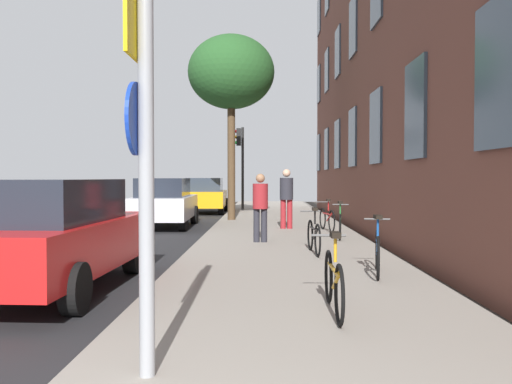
{
  "coord_description": "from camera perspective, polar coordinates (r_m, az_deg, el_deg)",
  "views": [
    {
      "loc": [
        0.61,
        -1.04,
        1.66
      ],
      "look_at": [
        0.4,
        13.77,
        1.26
      ],
      "focal_mm": 38.28,
      "sensor_mm": 36.0,
      "label": 1
    }
  ],
  "objects": [
    {
      "name": "sign_post",
      "position": [
        4.29,
        -11.72,
        6.73
      ],
      "size": [
        0.16,
        0.6,
        3.49
      ],
      "color": "gray",
      "rests_on": "sidewalk"
    },
    {
      "name": "car_0",
      "position": [
        8.39,
        -20.37,
        -4.14
      ],
      "size": [
        1.89,
        4.5,
        1.62
      ],
      "color": "red",
      "rests_on": "road_asphalt"
    },
    {
      "name": "pedestrian_1",
      "position": [
        16.37,
        3.2,
        -0.28
      ],
      "size": [
        0.53,
        0.53,
        1.78
      ],
      "color": "maroon",
      "rests_on": "sidewalk"
    },
    {
      "name": "ground_plane",
      "position": [
        16.4,
        -9.79,
        -4.28
      ],
      "size": [
        41.8,
        41.8,
        0.0
      ],
      "primitive_type": "plane",
      "color": "#332D28"
    },
    {
      "name": "car_1",
      "position": [
        18.2,
        -9.55,
        -1.05
      ],
      "size": [
        1.89,
        4.31,
        1.62
      ],
      "color": "silver",
      "rests_on": "road_asphalt"
    },
    {
      "name": "car_2",
      "position": [
        25.21,
        -5.32,
        -0.32
      ],
      "size": [
        1.93,
        4.19,
        1.62
      ],
      "color": "orange",
      "rests_on": "road_asphalt"
    },
    {
      "name": "bicycle_4",
      "position": [
        15.81,
        7.44,
        -2.76
      ],
      "size": [
        0.42,
        1.61,
        0.92
      ],
      "color": "black",
      "rests_on": "sidewalk"
    },
    {
      "name": "traffic_light",
      "position": [
        25.32,
        -1.63,
        4.02
      ],
      "size": [
        0.43,
        0.24,
        3.86
      ],
      "color": "black",
      "rests_on": "sidewalk"
    },
    {
      "name": "bicycle_3",
      "position": [
        13.9,
        8.79,
        -3.31
      ],
      "size": [
        0.42,
        1.6,
        0.94
      ],
      "color": "black",
      "rests_on": "sidewalk"
    },
    {
      "name": "pedestrian_0",
      "position": [
        12.94,
        0.45,
        -1.16
      ],
      "size": [
        0.4,
        0.4,
        1.63
      ],
      "color": "#26262D",
      "rests_on": "sidewalk"
    },
    {
      "name": "bicycle_2",
      "position": [
        11.08,
        6.06,
        -4.55
      ],
      "size": [
        0.42,
        1.62,
        0.94
      ],
      "color": "black",
      "rests_on": "sidewalk"
    },
    {
      "name": "bicycle_1",
      "position": [
        8.86,
        12.58,
        -6.07
      ],
      "size": [
        0.47,
        1.6,
        0.95
      ],
      "color": "black",
      "rests_on": "sidewalk"
    },
    {
      "name": "road_asphalt",
      "position": [
        16.92,
        -16.82,
        -4.13
      ],
      "size": [
        7.0,
        38.0,
        0.01
      ],
      "primitive_type": "cube",
      "color": "#232326",
      "rests_on": "ground"
    },
    {
      "name": "bicycle_0",
      "position": [
        6.29,
        8.11,
        -9.23
      ],
      "size": [
        0.42,
        1.71,
        0.94
      ],
      "color": "black",
      "rests_on": "sidewalk"
    },
    {
      "name": "tree_near",
      "position": [
        20.14,
        -2.6,
        12.3
      ],
      "size": [
        3.12,
        3.12,
        6.67
      ],
      "color": "#4C3823",
      "rests_on": "sidewalk"
    },
    {
      "name": "sidewalk",
      "position": [
        16.13,
        2.56,
        -4.15
      ],
      "size": [
        4.2,
        38.0,
        0.12
      ],
      "primitive_type": "cube",
      "color": "gray",
      "rests_on": "ground"
    }
  ]
}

